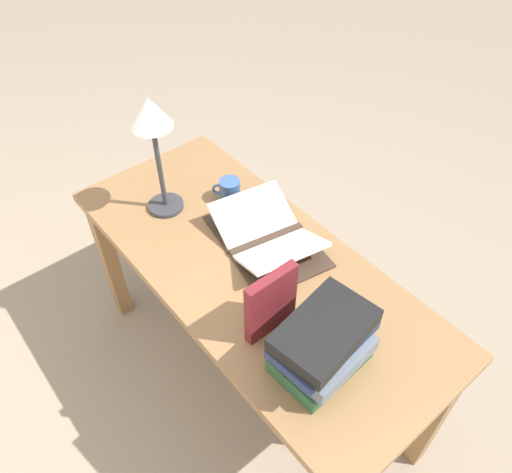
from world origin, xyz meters
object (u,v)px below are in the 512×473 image
book_stack_tall (322,345)px  book_standing_upright (271,303)px  reading_lamp (153,127)px  open_book (266,236)px  coffee_mug (229,190)px

book_stack_tall → book_standing_upright: (0.18, 0.03, 0.02)m
book_stack_tall → reading_lamp: size_ratio=0.66×
open_book → book_standing_upright: size_ratio=2.05×
book_stack_tall → reading_lamp: reading_lamp is taller
reading_lamp → open_book: bearing=-155.4°
book_standing_upright → reading_lamp: bearing=-4.2°
coffee_mug → open_book: bearing=171.4°
open_book → reading_lamp: size_ratio=1.05×
open_book → reading_lamp: reading_lamp is taller
reading_lamp → coffee_mug: (-0.12, -0.21, -0.31)m
book_standing_upright → coffee_mug: 0.60m
open_book → reading_lamp: 0.53m
reading_lamp → book_standing_upright: bearing=175.8°
book_standing_upright → book_stack_tall: bearing=-171.7°
open_book → book_standing_upright: 0.37m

